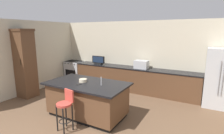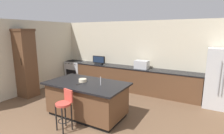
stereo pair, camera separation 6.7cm
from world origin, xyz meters
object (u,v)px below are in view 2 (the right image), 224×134
object	(u,v)px
tv_monitor	(99,60)
microwave	(142,65)
range_oven	(76,71)
cabinet_tower	(25,62)
bar_stool_center	(65,107)
fruit_bowl	(83,80)
cell_phone	(78,84)
kitchen_island	(87,99)
refrigerator	(221,78)

from	to	relation	value
tv_monitor	microwave	bearing A→B (deg)	1.62
range_oven	cabinet_tower	size ratio (longest dim) A/B	0.40
cabinet_tower	bar_stool_center	size ratio (longest dim) A/B	2.46
bar_stool_center	fruit_bowl	bearing A→B (deg)	110.69
microwave	cell_phone	xyz separation A→B (m)	(-0.72, -2.66, -0.14)
range_oven	tv_monitor	xyz separation A→B (m)	(1.32, -0.05, 0.60)
tv_monitor	fruit_bowl	bearing A→B (deg)	-65.77
microwave	tv_monitor	world-z (taller)	tv_monitor
tv_monitor	cell_phone	world-z (taller)	tv_monitor
kitchen_island	cell_phone	world-z (taller)	cell_phone
range_oven	fruit_bowl	xyz separation A→B (m)	(2.39, -2.43, 0.49)
cabinet_tower	tv_monitor	xyz separation A→B (m)	(1.50, 2.25, -0.14)
microwave	bar_stool_center	xyz separation A→B (m)	(-0.62, -3.27, -0.49)
refrigerator	tv_monitor	world-z (taller)	refrigerator
refrigerator	tv_monitor	bearing A→B (deg)	179.75
range_oven	cell_phone	distance (m)	3.64
cabinet_tower	tv_monitor	bearing A→B (deg)	56.28
microwave	bar_stool_center	distance (m)	3.37
bar_stool_center	microwave	bearing A→B (deg)	90.13
kitchen_island	cabinet_tower	distance (m)	2.81
kitchen_island	tv_monitor	bearing A→B (deg)	116.79
kitchen_island	refrigerator	xyz separation A→B (m)	(3.09, 2.38, 0.42)
fruit_bowl	range_oven	bearing A→B (deg)	134.58
bar_stool_center	cell_phone	xyz separation A→B (m)	(-0.10, 0.61, 0.35)
kitchen_island	microwave	xyz separation A→B (m)	(0.63, 2.45, 0.59)
kitchen_island	cell_phone	bearing A→B (deg)	-113.99
refrigerator	bar_stool_center	world-z (taller)	refrigerator
kitchen_island	cell_phone	xyz separation A→B (m)	(-0.10, -0.21, 0.45)
refrigerator	range_oven	xyz separation A→B (m)	(-5.62, 0.07, -0.42)
range_oven	tv_monitor	bearing A→B (deg)	-2.19
microwave	fruit_bowl	size ratio (longest dim) A/B	2.30
refrigerator	fruit_bowl	xyz separation A→B (m)	(-3.23, -2.36, 0.07)
kitchen_island	fruit_bowl	world-z (taller)	fruit_bowl
kitchen_island	tv_monitor	world-z (taller)	tv_monitor
range_oven	tv_monitor	world-z (taller)	tv_monitor
kitchen_island	cell_phone	distance (m)	0.51
cabinet_tower	range_oven	bearing A→B (deg)	85.56
refrigerator	fruit_bowl	world-z (taller)	refrigerator
tv_monitor	bar_stool_center	distance (m)	3.48
range_oven	tv_monitor	distance (m)	1.45
tv_monitor	bar_stool_center	bearing A→B (deg)	-69.31
cell_phone	tv_monitor	bearing A→B (deg)	123.08
kitchen_island	bar_stool_center	size ratio (longest dim) A/B	2.27
range_oven	cabinet_tower	world-z (taller)	cabinet_tower
kitchen_island	microwave	distance (m)	2.59
tv_monitor	cell_phone	distance (m)	2.84
refrigerator	cell_phone	distance (m)	4.11
refrigerator	bar_stool_center	size ratio (longest dim) A/B	1.87
refrigerator	bar_stool_center	distance (m)	4.46
kitchen_island	bar_stool_center	bearing A→B (deg)	-89.55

